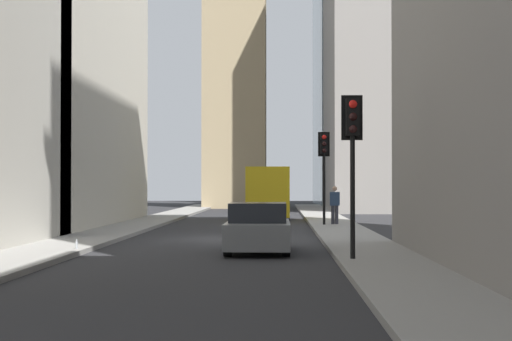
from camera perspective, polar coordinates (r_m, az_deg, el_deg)
ground_plane at (r=29.50m, az=-2.28°, el=-4.72°), size 135.00×135.00×0.00m
sidewalk_right at (r=30.14m, az=-10.87°, el=-4.49°), size 90.00×2.20×0.14m
sidewalk_left at (r=29.53m, az=6.49°, el=-4.58°), size 90.00×2.20×0.14m
building_left_far at (r=62.22m, az=9.67°, el=9.26°), size 14.01×10.00×25.93m
church_spire at (r=69.06m, az=-1.45°, el=10.09°), size 5.58×5.58×29.06m
delivery_truck at (r=45.06m, az=0.86°, el=-1.57°), size 6.46×2.25×2.84m
hatchback_grey at (r=23.45m, az=0.15°, el=-4.07°), size 4.30×1.78×1.42m
traffic_light_foreground at (r=20.13m, az=6.68°, el=2.25°), size 0.43×0.52×3.97m
traffic_light_midblock at (r=37.02m, az=4.72°, el=0.99°), size 0.43×0.52×4.15m
pedestrian at (r=37.51m, az=5.45°, el=-2.27°), size 0.26×0.44×1.71m
discarded_bottle at (r=23.64m, az=-12.28°, el=-5.03°), size 0.07×0.07×0.27m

